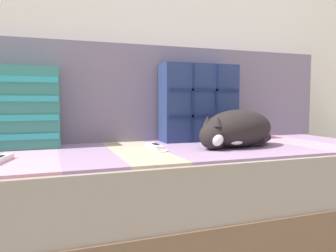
% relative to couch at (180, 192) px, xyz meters
% --- Properties ---
extents(ground_plane, '(14.00, 14.00, 0.00)m').
position_rel_couch_xyz_m(ground_plane, '(0.00, -0.16, -0.20)').
color(ground_plane, '#A89E8E').
extents(couch, '(1.96, 0.79, 0.40)m').
position_rel_couch_xyz_m(couch, '(0.00, 0.00, 0.00)').
color(couch, brown).
rests_on(couch, ground_plane).
extents(sofa_backrest, '(1.92, 0.14, 0.48)m').
position_rel_couch_xyz_m(sofa_backrest, '(0.00, 0.32, 0.45)').
color(sofa_backrest, slate).
rests_on(sofa_backrest, couch).
extents(throw_pillow_quilted, '(0.39, 0.14, 0.39)m').
position_rel_couch_xyz_m(throw_pillow_quilted, '(0.18, 0.18, 0.40)').
color(throw_pillow_quilted, navy).
rests_on(throw_pillow_quilted, couch).
extents(throw_pillow_striped, '(0.39, 0.14, 0.35)m').
position_rel_couch_xyz_m(throw_pillow_striped, '(-0.70, 0.18, 0.38)').
color(throw_pillow_striped, '#337A70').
rests_on(throw_pillow_striped, couch).
extents(sleeping_cat, '(0.42, 0.28, 0.16)m').
position_rel_couch_xyz_m(sleeping_cat, '(0.22, -0.10, 0.28)').
color(sleeping_cat, black).
rests_on(sleeping_cat, couch).
extents(game_remote_far, '(0.05, 0.20, 0.02)m').
position_rel_couch_xyz_m(game_remote_far, '(-0.12, -0.01, 0.21)').
color(game_remote_far, white).
rests_on(game_remote_far, couch).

